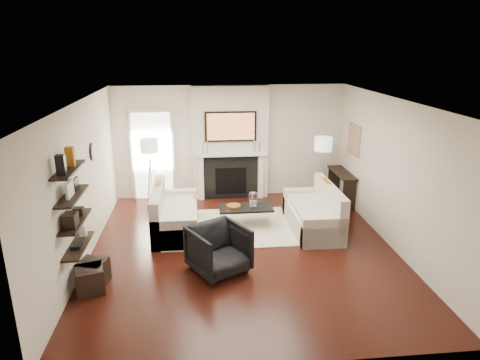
{
  "coord_description": "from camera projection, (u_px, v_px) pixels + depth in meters",
  "views": [
    {
      "loc": [
        -0.79,
        -7.06,
        3.62
      ],
      "look_at": [
        0.0,
        0.6,
        1.15
      ],
      "focal_mm": 32.0,
      "sensor_mm": 36.0,
      "label": 1
    }
  ],
  "objects": [
    {
      "name": "ottoman_near",
      "position": [
        93.0,
        273.0,
        6.68
      ],
      "size": [
        0.5,
        0.5,
        0.4
      ],
      "primitive_type": "cube",
      "rotation": [
        0.0,
        0.0,
        -0.29
      ],
      "color": "black",
      "rests_on": "floor"
    },
    {
      "name": "lamp_left_shade",
      "position": [
        149.0,
        146.0,
        9.48
      ],
      "size": [
        0.4,
        0.4,
        0.3
      ],
      "primitive_type": "cylinder",
      "color": "white",
      "rests_on": "lamp_left_post"
    },
    {
      "name": "shelf_upper",
      "position": [
        72.0,
        196.0,
        6.21
      ],
      "size": [
        0.25,
        1.0,
        0.04
      ],
      "primitive_type": "cube",
      "color": "black",
      "rests_on": "wall_left"
    },
    {
      "name": "shelf_top",
      "position": [
        69.0,
        170.0,
        6.09
      ],
      "size": [
        0.25,
        1.0,
        0.04
      ],
      "primitive_type": "cube",
      "color": "black",
      "rests_on": "wall_left"
    },
    {
      "name": "fireplace_surround",
      "position": [
        231.0,
        178.0,
        10.31
      ],
      "size": [
        1.3,
        0.02,
        1.04
      ],
      "primitive_type": "cube",
      "color": "black",
      "rests_on": "floor"
    },
    {
      "name": "hurricane_glass",
      "position": [
        253.0,
        200.0,
        8.73
      ],
      "size": [
        0.18,
        0.18,
        0.31
      ],
      "primitive_type": "cylinder",
      "color": "white",
      "rests_on": "coffee_table"
    },
    {
      "name": "decor_box_small",
      "position": [
        78.0,
        211.0,
        6.51
      ],
      "size": [
        0.15,
        0.12,
        0.12
      ],
      "primitive_type": "cube",
      "color": "black",
      "rests_on": "shelf_lower"
    },
    {
      "name": "mantel_pilaster_l",
      "position": [
        201.0,
        178.0,
        10.2
      ],
      "size": [
        0.12,
        0.08,
        1.1
      ],
      "primitive_type": "cube",
      "color": "white",
      "rests_on": "floor"
    },
    {
      "name": "wall_art",
      "position": [
        354.0,
        140.0,
        9.6
      ],
      "size": [
        0.03,
        0.7,
        0.7
      ],
      "primitive_type": "cube",
      "color": "#AE7F57",
      "rests_on": "wall_right"
    },
    {
      "name": "console_leg_n",
      "position": [
        349.0,
        196.0,
        9.58
      ],
      "size": [
        0.3,
        0.04,
        0.71
      ],
      "primitive_type": "cube",
      "color": "black",
      "rests_on": "floor"
    },
    {
      "name": "loveseat_left_arm_s",
      "position": [
        177.0,
        203.0,
        9.31
      ],
      "size": [
        0.85,
        0.18,
        0.6
      ],
      "primitive_type": "cube",
      "color": "beige",
      "rests_on": "floor"
    },
    {
      "name": "candlestick_r_short",
      "position": [
        259.0,
        147.0,
        10.1
      ],
      "size": [
        0.04,
        0.04,
        0.24
      ],
      "primitive_type": "cylinder",
      "color": "silver",
      "rests_on": "mantel_shelf"
    },
    {
      "name": "mantel_pilaster_r",
      "position": [
        261.0,
        176.0,
        10.34
      ],
      "size": [
        0.12,
        0.08,
        1.1
      ],
      "primitive_type": "cube",
      "color": "white",
      "rests_on": "floor"
    },
    {
      "name": "decor_magfile_a",
      "position": [
        61.0,
        165.0,
        5.74
      ],
      "size": [
        0.12,
        0.1,
        0.28
      ],
      "primitive_type": "cube",
      "color": "black",
      "rests_on": "shelf_top"
    },
    {
      "name": "loveseat_right_arm_s",
      "position": [
        303.0,
        202.0,
        9.39
      ],
      "size": [
        0.85,
        0.18,
        0.6
      ],
      "primitive_type": "cube",
      "color": "beige",
      "rests_on": "floor"
    },
    {
      "name": "decor_frame_a",
      "position": [
        70.0,
        189.0,
        6.1
      ],
      "size": [
        0.04,
        0.3,
        0.22
      ],
      "primitive_type": "cube",
      "color": "white",
      "rests_on": "shelf_upper"
    },
    {
      "name": "hallway_panel",
      "position": [
        153.0,
        156.0,
        10.19
      ],
      "size": [
        0.9,
        0.02,
        2.1
      ],
      "primitive_type": "cube",
      "color": "white",
      "rests_on": "floor"
    },
    {
      "name": "console_top",
      "position": [
        342.0,
        173.0,
        9.98
      ],
      "size": [
        0.35,
        1.2,
        0.04
      ],
      "primitive_type": "cube",
      "color": "black",
      "rests_on": "floor"
    },
    {
      "name": "door_trim_top",
      "position": [
        150.0,
        111.0,
        9.84
      ],
      "size": [
        1.02,
        0.06,
        0.06
      ],
      "primitive_type": "cube",
      "color": "white",
      "rests_on": "wall_back"
    },
    {
      "name": "lamp_right_shade",
      "position": [
        323.0,
        144.0,
        9.64
      ],
      "size": [
        0.4,
        0.4,
        0.3
      ],
      "primitive_type": "cylinder",
      "color": "white",
      "rests_on": "lamp_right_post"
    },
    {
      "name": "loveseat_right_base",
      "position": [
        312.0,
        220.0,
        8.65
      ],
      "size": [
        0.85,
        1.8,
        0.42
      ],
      "primitive_type": "cube",
      "color": "beige",
      "rests_on": "floor"
    },
    {
      "name": "coffee_table",
      "position": [
        246.0,
        208.0,
        8.77
      ],
      "size": [
        1.1,
        0.55,
        0.04
      ],
      "primitive_type": "cube",
      "color": "black",
      "rests_on": "floor"
    },
    {
      "name": "pillow_right_charcoal",
      "position": [
        335.0,
        201.0,
        8.25
      ],
      "size": [
        0.1,
        0.4,
        0.4
      ],
      "primitive_type": "cube",
      "color": "black",
      "rests_on": "loveseat_right_cushion"
    },
    {
      "name": "clock_face",
      "position": [
        94.0,
        151.0,
        7.94
      ],
      "size": [
        0.01,
        0.29,
        0.29
      ],
      "primitive_type": "cylinder",
      "rotation": [
        0.0,
        1.57,
        0.0
      ],
      "color": "white",
      "rests_on": "clock_rim"
    },
    {
      "name": "decor_magfile_b",
      "position": [
        70.0,
        157.0,
        6.16
      ],
      "size": [
        0.12,
        0.1,
        0.28
      ],
      "primitive_type": "cube",
      "color": "#9A6013",
      "rests_on": "shelf_top"
    },
    {
      "name": "console_leg_s",
      "position": [
        334.0,
        181.0,
        10.62
      ],
      "size": [
        0.3,
        0.04,
        0.71
      ],
      "primitive_type": "cube",
      "color": "black",
      "rests_on": "floor"
    },
    {
      "name": "coffee_leg_nw",
      "position": [
        222.0,
        222.0,
        8.57
      ],
      "size": [
        0.02,
        0.02,
        0.38
      ],
      "primitive_type": "cylinder",
      "color": "silver",
      "rests_on": "floor"
    },
    {
      "name": "lamp_left_leg_c",
      "position": [
        149.0,
        183.0,
        9.64
      ],
      "size": [
        0.14,
        0.22,
        1.23
      ],
      "primitive_type": "cylinder",
      "rotation": [
        0.18,
        0.0,
        2.62
      ],
      "color": "silver",
      "rests_on": "floor"
    },
    {
      "name": "coffee_leg_sw",
      "position": [
        221.0,
        214.0,
        8.99
      ],
      "size": [
        0.02,
        0.02,
        0.38
      ],
      "primitive_type": "cylinder",
      "color": "silver",
      "rests_on": "floor"
    },
    {
      "name": "lamp_left_leg_a",
      "position": [
        156.0,
        182.0,
        9.75
      ],
      "size": [
        0.25,
        0.02,
        1.23
      ],
      "primitive_type": "cylinder",
      "rotation": [
        0.18,
        0.0,
        4.71
      ],
      "color": "silver",
      "rests_on": "floor"
    },
    {
      "name": "loveseat_left_back",
      "position": [
        158.0,
        207.0,
        8.44
      ],
      "size": [
        0.18,
        1.8,
        0.8
      ],
      "primitive_type": "cube",
      "color": "beige",
      "rests_on": "floor"
    },
    {
      "name": "decor_frame_b",
      "position": [
        75.0,
        184.0,
        6.39
      ],
      "size": [
        0.04,
        0.22,
        0.18
      ],
      "primitive_type": "cube",
      "color": "black",
      "rests_on": "shelf_upper"
    },
    {
      "name": "tv_body",
      "position": [
        231.0,
        126.0,
        9.9
      ],
      "size": [
        1.2,
        0.06,
        0.7
      ],
      "primitive_type": "cube",
      "color": "black",
      "rests_on": "chimney_breast"
    },
    {
      "name": "loveseat_left_cushion",
      "position": [
        178.0,
        209.0,
        8.5
      ],
      "size": [
        0.63,
        1.44,
        0.1
      ],
      "primitive_type": "cube",
      "color": "beige",
      "rests_on": "loveseat_left_base"
    },
    {
      "name": "rug",
      "position": [
        228.0,
        227.0,
        8.81
      ],
      "size": [
        2.6,
        2.0,
        0.01
      ],
      "primitive_type": "cube",
      "color": "beige",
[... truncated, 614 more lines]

